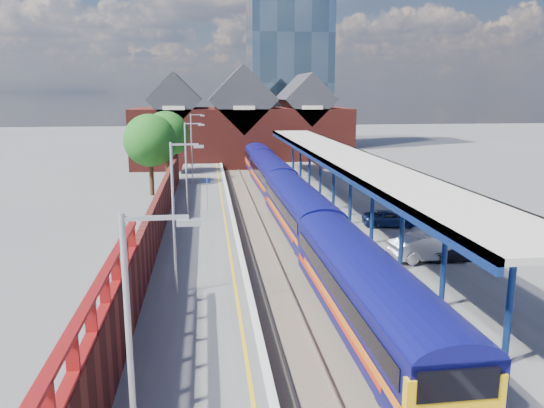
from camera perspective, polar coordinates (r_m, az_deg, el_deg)
The scene contains 23 objects.
ground at distance 48.87m, azimuth -1.08°, elevation -0.06°, with size 240.00×240.00×0.00m, color #5B5B5E.
ballast_bed at distance 39.20m, azimuth 0.45°, elevation -3.03°, with size 6.00×76.00×0.06m, color #473D33.
rails at distance 39.18m, azimuth 0.45°, elevation -2.90°, with size 4.51×76.00×0.14m.
left_platform at distance 38.77m, azimuth -7.64°, elevation -2.59°, with size 5.00×76.00×1.00m, color #565659.
right_platform at distance 40.28m, azimuth 8.95°, elevation -2.07°, with size 6.00×76.00×1.00m, color #565659.
coping_left at distance 38.68m, azimuth -4.18°, elevation -1.74°, with size 0.30×76.00×0.05m, color silver.
coping_right at distance 39.48m, azimuth 4.99°, elevation -1.48°, with size 0.30×76.00×0.05m, color silver.
yellow_line at distance 38.66m, azimuth -5.07°, elevation -1.79°, with size 0.14×76.00×0.01m, color yellow.
train at distance 46.01m, azimuth 1.12°, elevation 1.88°, with size 2.99×65.93×3.45m.
canopy at distance 41.14m, azimuth 7.73°, elevation 4.99°, with size 4.50×52.00×4.48m.
lamp_post_a at distance 10.94m, azimuth -14.22°, elevation -16.52°, with size 1.48×0.18×7.00m.
lamp_post_b at distance 24.15m, azimuth -10.24°, elevation -0.57°, with size 1.48×0.18×7.00m.
lamp_post_c at distance 39.91m, azimuth -9.04°, elevation 4.36°, with size 1.48×0.18×7.00m.
lamp_post_d at distance 55.81m, azimuth -8.52°, elevation 6.49°, with size 1.48×0.18×7.00m.
platform_sign at distance 42.21m, azimuth -7.00°, elevation 1.66°, with size 0.55×0.08×2.50m.
brick_wall at distance 32.18m, azimuth -12.46°, elevation -2.19°, with size 0.35×50.00×3.86m.
station_building at distance 75.86m, azimuth -3.32°, elevation 8.35°, with size 30.00×12.12×13.78m.
glass_tower at distance 99.20m, azimuth 1.75°, elevation 17.73°, with size 14.20×14.20×40.30m.
tree_near at distance 53.94m, azimuth -12.84°, elevation 6.53°, with size 5.20×5.20×8.10m.
tree_far at distance 61.80m, azimuth -11.19°, elevation 7.25°, with size 5.20×5.20×8.10m.
parked_car_silver at distance 30.71m, azimuth 16.70°, elevation -4.45°, with size 1.59×4.57×1.51m, color #B6B7BC.
parked_car_dark at distance 31.15m, azimuth 18.92°, elevation -4.72°, with size 1.58×3.89×1.13m, color black.
parked_car_blue at distance 37.80m, azimuth 12.62°, elevation -1.52°, with size 1.81×3.93×1.09m, color navy.
Camera 1 is at (-4.95, -17.55, 10.13)m, focal length 35.00 mm.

